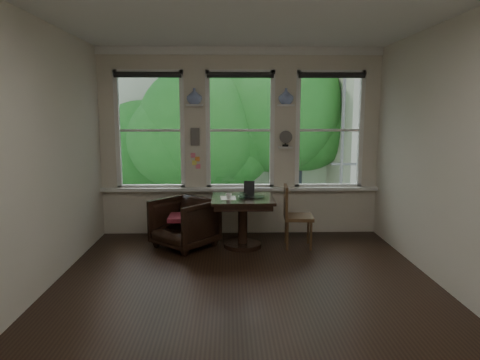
{
  "coord_description": "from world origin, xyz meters",
  "views": [
    {
      "loc": [
        -0.19,
        -4.72,
        1.97
      ],
      "look_at": [
        -0.04,
        0.9,
        1.09
      ],
      "focal_mm": 32.0,
      "sensor_mm": 36.0,
      "label": 1
    }
  ],
  "objects_px": {
    "side_chair_right": "(298,217)",
    "mug": "(229,196)",
    "armchair_left": "(184,223)",
    "laptop": "(254,198)",
    "table": "(243,222)"
  },
  "relations": [
    {
      "from": "side_chair_right",
      "to": "mug",
      "type": "relative_size",
      "value": 10.11
    },
    {
      "from": "armchair_left",
      "to": "mug",
      "type": "bearing_deg",
      "value": 29.6
    },
    {
      "from": "mug",
      "to": "laptop",
      "type": "bearing_deg",
      "value": 4.73
    },
    {
      "from": "armchair_left",
      "to": "side_chair_right",
      "type": "bearing_deg",
      "value": 40.01
    },
    {
      "from": "armchair_left",
      "to": "laptop",
      "type": "distance_m",
      "value": 1.11
    },
    {
      "from": "armchair_left",
      "to": "laptop",
      "type": "bearing_deg",
      "value": 35.37
    },
    {
      "from": "table",
      "to": "laptop",
      "type": "distance_m",
      "value": 0.43
    },
    {
      "from": "table",
      "to": "mug",
      "type": "bearing_deg",
      "value": -149.24
    },
    {
      "from": "laptop",
      "to": "mug",
      "type": "distance_m",
      "value": 0.37
    },
    {
      "from": "armchair_left",
      "to": "side_chair_right",
      "type": "height_order",
      "value": "side_chair_right"
    },
    {
      "from": "armchair_left",
      "to": "mug",
      "type": "relative_size",
      "value": 8.83
    },
    {
      "from": "armchair_left",
      "to": "laptop",
      "type": "relative_size",
      "value": 2.73
    },
    {
      "from": "table",
      "to": "side_chair_right",
      "type": "height_order",
      "value": "side_chair_right"
    },
    {
      "from": "table",
      "to": "laptop",
      "type": "height_order",
      "value": "laptop"
    },
    {
      "from": "side_chair_right",
      "to": "laptop",
      "type": "height_order",
      "value": "side_chair_right"
    }
  ]
}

